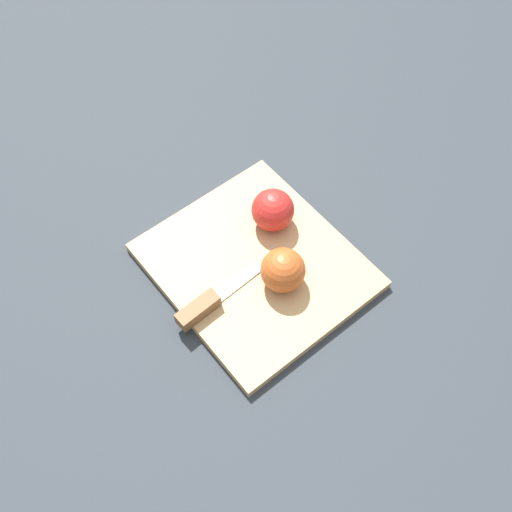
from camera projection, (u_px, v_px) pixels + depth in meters
The scene contains 5 objects.
ground_plane at pixel (256, 268), 0.93m from camera, with size 4.00×4.00×0.00m, color #282D33.
cutting_board at pixel (256, 266), 0.92m from camera, with size 0.33×0.30×0.02m.
apple_half_left at pixel (283, 270), 0.87m from camera, with size 0.07×0.07×0.07m.
apple_half_right at pixel (273, 210), 0.93m from camera, with size 0.07×0.07×0.07m.
knife at pixel (202, 307), 0.86m from camera, with size 0.04×0.16×0.02m.
Camera 1 is at (-0.40, 0.26, 0.80)m, focal length 42.00 mm.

